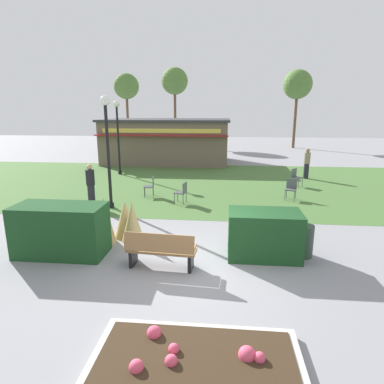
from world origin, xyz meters
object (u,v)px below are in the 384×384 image
park_bench (161,250)px  parked_car_west_slot (192,144)px  tree_right_bg (126,87)px  cafe_chair_west (151,185)px  lamppost_mid (107,139)px  cafe_chair_north (291,187)px  food_kiosk (167,141)px  person_strolling (91,185)px  tree_left_bg (297,85)px  lamppost_far (118,129)px  trash_bin (303,241)px  cafe_chair_east (296,176)px  cafe_chair_center (182,191)px  tree_center_bg (175,82)px  person_standing (307,163)px

park_bench → parked_car_west_slot: (-1.58, 23.47, 0.16)m
tree_right_bg → cafe_chair_west: bearing=-71.6°
lamppost_mid → cafe_chair_north: bearing=15.2°
cafe_chair_west → tree_right_bg: (-7.85, 23.60, 5.70)m
park_bench → parked_car_west_slot: size_ratio=0.40×
food_kiosk → cafe_chair_north: food_kiosk is taller
lamppost_mid → person_strolling: (-0.88, 0.23, -1.83)m
food_kiosk → tree_left_bg: (11.11, 10.47, 4.52)m
cafe_chair_north → food_kiosk: bearing=125.7°
lamppost_far → cafe_chair_west: bearing=-58.9°
trash_bin → cafe_chair_east: bearing=80.0°
cafe_chair_center → food_kiosk: bearing=102.9°
cafe_chair_north → parked_car_west_slot: bearing=109.8°
cafe_chair_center → tree_left_bg: size_ratio=0.12×
parked_car_west_slot → tree_left_bg: size_ratio=0.58×
tree_center_bg → cafe_chair_north: bearing=-69.4°
trash_bin → cafe_chair_east: size_ratio=0.96×
tree_right_bg → food_kiosk: bearing=-63.2°
lamppost_far → person_strolling: (0.93, -6.62, -1.83)m
food_kiosk → tree_center_bg: tree_center_bg is taller
food_kiosk → cafe_chair_west: (0.97, -9.99, -1.04)m
cafe_chair_west → tree_center_bg: bearing=95.6°
trash_bin → person_strolling: size_ratio=0.50×
cafe_chair_center → trash_bin: bearing=-51.0°
food_kiosk → parked_car_west_slot: (1.14, 6.68, -0.92)m
cafe_chair_east → cafe_chair_center: size_ratio=1.00×
park_bench → cafe_chair_center: 5.81m
person_strolling → tree_right_bg: tree_right_bg is taller
cafe_chair_west → person_standing: 9.17m
cafe_chair_north → person_strolling: person_strolling is taller
food_kiosk → tree_center_bg: size_ratio=1.12×
lamppost_mid → tree_center_bg: tree_center_bg is taller
park_bench → lamppost_mid: lamppost_mid is taller
tree_right_bg → cafe_chair_north: bearing=-59.2°
cafe_chair_north → cafe_chair_east: bearing=74.7°
food_kiosk → tree_left_bg: bearing=43.3°
cafe_chair_west → cafe_chair_north: (6.13, 0.11, 0.00)m
lamppost_far → cafe_chair_east: size_ratio=4.81×
cafe_chair_east → tree_right_bg: tree_right_bg is taller
tree_left_bg → lamppost_far: bearing=-130.3°
tree_center_bg → lamppost_far: bearing=-92.7°
food_kiosk → parked_car_west_slot: 6.84m
parked_car_west_slot → cafe_chair_north: bearing=-70.2°
cafe_chair_center → tree_center_bg: bearing=99.1°
person_standing → cafe_chair_east: bearing=-13.9°
tree_right_bg → tree_center_bg: bearing=-13.0°
trash_bin → cafe_chair_west: size_ratio=0.96×
cafe_chair_east → person_strolling: bearing=-153.8°
park_bench → cafe_chair_center: (-0.21, 5.81, 0.05)m
cafe_chair_north → tree_center_bg: tree_center_bg is taller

